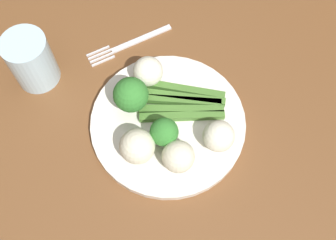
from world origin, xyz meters
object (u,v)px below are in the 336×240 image
at_px(plate, 168,123).
at_px(broccoli_front_left, 131,95).
at_px(dining_table, 158,146).
at_px(cauliflower_back, 137,146).
at_px(cauliflower_outer_edge, 219,136).
at_px(cauliflower_near_fork, 178,157).
at_px(water_glass, 31,60).
at_px(asparagus_bundle, 182,103).
at_px(cauliflower_near_center, 148,71).
at_px(fork, 129,44).
at_px(broccoli_right, 164,132).

bearing_deg(plate, broccoli_front_left, 24.55).
distance_m(plate, broccoli_front_left, 0.08).
distance_m(dining_table, cauliflower_back, 0.16).
xyz_separation_m(dining_table, cauliflower_outer_edge, (-0.09, -0.05, 0.14)).
height_order(cauliflower_near_fork, water_glass, water_glass).
distance_m(asparagus_bundle, cauliflower_near_center, 0.08).
bearing_deg(cauliflower_outer_edge, fork, -3.56).
bearing_deg(cauliflower_near_fork, broccoli_front_left, -3.36).
height_order(dining_table, cauliflower_outer_edge, cauliflower_outer_edge).
bearing_deg(broccoli_front_left, plate, -155.45).
relative_size(cauliflower_outer_edge, water_glass, 0.51).
distance_m(cauliflower_back, cauliflower_outer_edge, 0.13).
relative_size(broccoli_right, water_glass, 0.56).
distance_m(fork, water_glass, 0.18).
xyz_separation_m(asparagus_bundle, cauliflower_near_center, (0.07, 0.01, 0.02)).
xyz_separation_m(broccoli_front_left, cauliflower_back, (-0.07, 0.04, -0.01)).
bearing_deg(cauliflower_outer_edge, water_glass, 25.96).
bearing_deg(cauliflower_back, fork, -34.18).
xyz_separation_m(asparagus_bundle, cauliflower_near_fork, (-0.07, 0.07, 0.02)).
height_order(dining_table, cauliflower_near_fork, cauliflower_near_fork).
height_order(asparagus_bundle, water_glass, water_glass).
bearing_deg(cauliflower_back, water_glass, 9.56).
bearing_deg(broccoli_right, cauliflower_near_fork, 169.26).
bearing_deg(dining_table, broccoli_front_left, 18.03).
distance_m(plate, cauliflower_outer_edge, 0.09).
bearing_deg(fork, cauliflower_near_center, 87.69).
bearing_deg(water_glass, asparagus_bundle, -145.07).
relative_size(asparagus_bundle, cauliflower_near_center, 2.80).
distance_m(cauliflower_back, water_glass, 0.24).
xyz_separation_m(broccoli_front_left, cauliflower_outer_edge, (-0.14, -0.06, -0.01)).
xyz_separation_m(plate, cauliflower_near_center, (0.08, -0.03, 0.03)).
bearing_deg(cauliflower_outer_edge, asparagus_bundle, -1.58).
relative_size(dining_table, broccoli_front_left, 17.68).
bearing_deg(water_glass, broccoli_front_left, -152.71).
distance_m(broccoli_front_left, cauliflower_back, 0.08).
relative_size(plate, cauliflower_near_center, 5.06).
bearing_deg(broccoli_right, plate, -50.88).
xyz_separation_m(dining_table, asparagus_bundle, (-0.01, -0.05, 0.12)).
bearing_deg(asparagus_bundle, cauliflower_near_center, -36.66).
bearing_deg(plate, broccoli_right, 129.12).
height_order(broccoli_right, cauliflower_near_center, broccoli_right).
height_order(dining_table, cauliflower_back, cauliflower_back).
height_order(dining_table, broccoli_front_left, broccoli_front_left).
bearing_deg(cauliflower_back, broccoli_right, -102.67).
xyz_separation_m(cauliflower_back, water_glass, (0.23, 0.04, 0.01)).
distance_m(dining_table, broccoli_front_left, 0.16).
bearing_deg(cauliflower_outer_edge, cauliflower_near_center, 3.07).
bearing_deg(water_glass, plate, -153.43).
height_order(dining_table, cauliflower_near_center, cauliflower_near_center).
bearing_deg(broccoli_right, fork, -22.02).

